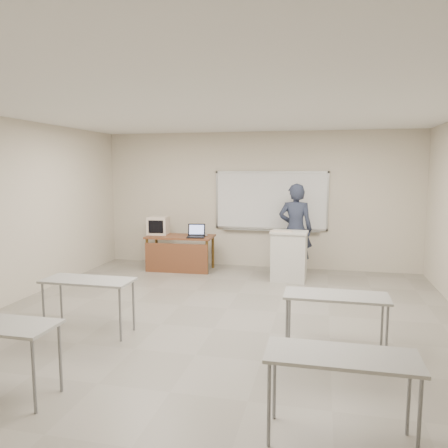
% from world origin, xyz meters
% --- Properties ---
extents(floor, '(7.00, 8.00, 0.01)m').
position_xyz_m(floor, '(0.00, 0.00, -0.01)').
color(floor, gray).
rests_on(floor, ground).
extents(whiteboard, '(2.48, 0.10, 1.31)m').
position_xyz_m(whiteboard, '(0.30, 3.97, 1.48)').
color(whiteboard, white).
rests_on(whiteboard, floor).
extents(student_desks, '(4.40, 2.20, 0.73)m').
position_xyz_m(student_desks, '(-0.00, -1.35, 0.67)').
color(student_desks, gray).
rests_on(student_desks, floor).
extents(instructor_desk, '(1.43, 0.72, 0.75)m').
position_xyz_m(instructor_desk, '(-1.58, 3.19, 0.54)').
color(instructor_desk, brown).
rests_on(instructor_desk, floor).
extents(podium, '(0.70, 0.51, 0.98)m').
position_xyz_m(podium, '(0.80, 2.85, 0.49)').
color(podium, silver).
rests_on(podium, floor).
extents(crt_monitor, '(0.43, 0.48, 0.41)m').
position_xyz_m(crt_monitor, '(-2.13, 3.43, 0.94)').
color(crt_monitor, beige).
rests_on(crt_monitor, instructor_desk).
extents(laptop, '(0.37, 0.34, 0.27)m').
position_xyz_m(laptop, '(-1.18, 3.18, 0.81)').
color(laptop, black).
rests_on(laptop, instructor_desk).
extents(mouse, '(0.12, 0.10, 0.04)m').
position_xyz_m(mouse, '(-1.03, 3.35, 0.77)').
color(mouse, '#B2B3B9').
rests_on(mouse, instructor_desk).
extents(keyboard, '(0.42, 0.15, 0.02)m').
position_xyz_m(keyboard, '(0.65, 2.73, 1.00)').
color(keyboard, beige).
rests_on(keyboard, podium).
extents(presenter, '(0.70, 0.47, 1.90)m').
position_xyz_m(presenter, '(0.88, 3.40, 0.95)').
color(presenter, black).
rests_on(presenter, floor).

